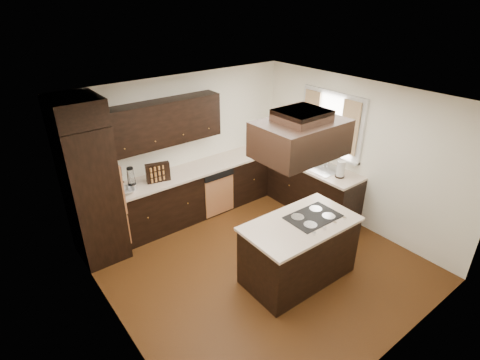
# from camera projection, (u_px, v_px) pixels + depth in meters

# --- Properties ---
(floor) EXTENTS (4.20, 4.20, 0.02)m
(floor) POSITION_uv_depth(u_px,v_px,m) (259.00, 264.00, 5.70)
(floor) COLOR #5F3514
(floor) RESTS_ON ground
(ceiling) EXTENTS (4.20, 4.20, 0.02)m
(ceiling) POSITION_uv_depth(u_px,v_px,m) (264.00, 101.00, 4.56)
(ceiling) COLOR silver
(ceiling) RESTS_ON ground
(wall_back) EXTENTS (4.20, 0.02, 2.50)m
(wall_back) POSITION_uv_depth(u_px,v_px,m) (183.00, 146.00, 6.61)
(wall_back) COLOR white
(wall_back) RESTS_ON ground
(wall_front) EXTENTS (4.20, 0.02, 2.50)m
(wall_front) POSITION_uv_depth(u_px,v_px,m) (402.00, 273.00, 3.64)
(wall_front) COLOR white
(wall_front) RESTS_ON ground
(wall_left) EXTENTS (0.02, 4.20, 2.50)m
(wall_left) POSITION_uv_depth(u_px,v_px,m) (111.00, 250.00, 3.97)
(wall_left) COLOR white
(wall_left) RESTS_ON ground
(wall_right) EXTENTS (0.02, 4.20, 2.50)m
(wall_right) POSITION_uv_depth(u_px,v_px,m) (356.00, 154.00, 6.28)
(wall_right) COLOR white
(wall_right) RESTS_ON ground
(oven_column) EXTENTS (0.65, 0.75, 2.12)m
(oven_column) POSITION_uv_depth(u_px,v_px,m) (92.00, 194.00, 5.44)
(oven_column) COLOR black
(oven_column) RESTS_ON floor
(wall_oven_face) EXTENTS (0.05, 0.62, 0.78)m
(wall_oven_face) POSITION_uv_depth(u_px,v_px,m) (115.00, 184.00, 5.61)
(wall_oven_face) COLOR #BF7B4B
(wall_oven_face) RESTS_ON oven_column
(base_cabinets_back) EXTENTS (2.93, 0.60, 0.88)m
(base_cabinets_back) POSITION_uv_depth(u_px,v_px,m) (197.00, 192.00, 6.78)
(base_cabinets_back) COLOR black
(base_cabinets_back) RESTS_ON floor
(base_cabinets_right) EXTENTS (0.60, 2.40, 0.88)m
(base_cabinets_right) POSITION_uv_depth(u_px,v_px,m) (301.00, 183.00, 7.12)
(base_cabinets_right) COLOR black
(base_cabinets_right) RESTS_ON floor
(countertop_back) EXTENTS (2.93, 0.63, 0.04)m
(countertop_back) POSITION_uv_depth(u_px,v_px,m) (196.00, 170.00, 6.56)
(countertop_back) COLOR beige
(countertop_back) RESTS_ON base_cabinets_back
(countertop_right) EXTENTS (0.63, 2.40, 0.04)m
(countertop_right) POSITION_uv_depth(u_px,v_px,m) (302.00, 161.00, 6.90)
(countertop_right) COLOR beige
(countertop_right) RESTS_ON base_cabinets_right
(upper_cabinets) EXTENTS (2.00, 0.34, 0.72)m
(upper_cabinets) POSITION_uv_depth(u_px,v_px,m) (163.00, 123.00, 6.00)
(upper_cabinets) COLOR black
(upper_cabinets) RESTS_ON wall_back
(dishwasher_front) EXTENTS (0.60, 0.05, 0.72)m
(dishwasher_front) POSITION_uv_depth(u_px,v_px,m) (219.00, 196.00, 6.75)
(dishwasher_front) COLOR #BF7B4B
(dishwasher_front) RESTS_ON floor
(window_frame) EXTENTS (0.06, 1.32, 1.12)m
(window_frame) POSITION_uv_depth(u_px,v_px,m) (331.00, 124.00, 6.47)
(window_frame) COLOR silver
(window_frame) RESTS_ON wall_right
(window_pane) EXTENTS (0.00, 1.20, 1.00)m
(window_pane) POSITION_uv_depth(u_px,v_px,m) (333.00, 123.00, 6.48)
(window_pane) COLOR white
(window_pane) RESTS_ON wall_right
(curtain_left) EXTENTS (0.02, 0.34, 0.90)m
(curtain_left) POSITION_uv_depth(u_px,v_px,m) (350.00, 128.00, 6.12)
(curtain_left) COLOR beige
(curtain_left) RESTS_ON wall_right
(curtain_right) EXTENTS (0.02, 0.34, 0.90)m
(curtain_right) POSITION_uv_depth(u_px,v_px,m) (311.00, 116.00, 6.71)
(curtain_right) COLOR beige
(curtain_right) RESTS_ON wall_right
(sink_rim) EXTENTS (0.52, 0.84, 0.01)m
(sink_rim) POSITION_uv_depth(u_px,v_px,m) (317.00, 166.00, 6.65)
(sink_rim) COLOR silver
(sink_rim) RESTS_ON countertop_right
(island) EXTENTS (1.55, 0.86, 0.88)m
(island) POSITION_uv_depth(u_px,v_px,m) (299.00, 251.00, 5.24)
(island) COLOR black
(island) RESTS_ON floor
(island_top) EXTENTS (1.61, 0.92, 0.04)m
(island_top) POSITION_uv_depth(u_px,v_px,m) (301.00, 224.00, 5.04)
(island_top) COLOR beige
(island_top) RESTS_ON island
(cooktop) EXTENTS (0.73, 0.50, 0.01)m
(cooktop) POSITION_uv_depth(u_px,v_px,m) (313.00, 217.00, 5.15)
(cooktop) COLOR black
(cooktop) RESTS_ON island_top
(range_hood) EXTENTS (1.05, 0.72, 0.42)m
(range_hood) POSITION_uv_depth(u_px,v_px,m) (300.00, 138.00, 4.39)
(range_hood) COLOR black
(range_hood) RESTS_ON ceiling
(hood_duct) EXTENTS (0.55, 0.50, 0.13)m
(hood_duct) POSITION_uv_depth(u_px,v_px,m) (302.00, 116.00, 4.26)
(hood_duct) COLOR black
(hood_duct) RESTS_ON ceiling
(blender_base) EXTENTS (0.15, 0.15, 0.10)m
(blender_base) POSITION_uv_depth(u_px,v_px,m) (132.00, 187.00, 5.83)
(blender_base) COLOR silver
(blender_base) RESTS_ON countertop_back
(blender_pitcher) EXTENTS (0.13, 0.13, 0.26)m
(blender_pitcher) POSITION_uv_depth(u_px,v_px,m) (131.00, 177.00, 5.75)
(blender_pitcher) COLOR silver
(blender_pitcher) RESTS_ON blender_base
(spice_rack) EXTENTS (0.39, 0.19, 0.32)m
(spice_rack) POSITION_uv_depth(u_px,v_px,m) (158.00, 172.00, 6.05)
(spice_rack) COLOR black
(spice_rack) RESTS_ON countertop_back
(mixing_bowl) EXTENTS (0.35, 0.35, 0.07)m
(mixing_bowl) POSITION_uv_depth(u_px,v_px,m) (126.00, 191.00, 5.76)
(mixing_bowl) COLOR silver
(mixing_bowl) RESTS_ON countertop_back
(soap_bottle) EXTENTS (0.11, 0.11, 0.20)m
(soap_bottle) POSITION_uv_depth(u_px,v_px,m) (294.00, 153.00, 6.91)
(soap_bottle) COLOR silver
(soap_bottle) RESTS_ON countertop_right
(paper_towel) EXTENTS (0.15, 0.15, 0.29)m
(paper_towel) POSITION_uv_depth(u_px,v_px,m) (341.00, 169.00, 6.19)
(paper_towel) COLOR silver
(paper_towel) RESTS_ON countertop_right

